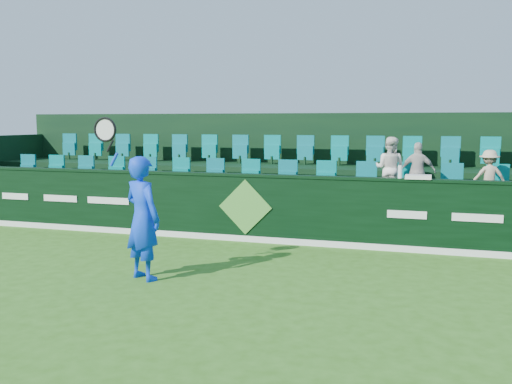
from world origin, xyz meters
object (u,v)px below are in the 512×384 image
(spectator_right, at_px, (489,177))
(drinks_bottle, at_px, (400,172))
(tennis_player, at_px, (142,217))
(spectator_middle, at_px, (418,172))
(spectator_left, at_px, (390,168))
(towel, at_px, (418,177))

(spectator_right, height_order, drinks_bottle, spectator_right)
(drinks_bottle, bearing_deg, tennis_player, -138.85)
(spectator_middle, bearing_deg, spectator_left, 3.60)
(tennis_player, xyz_separation_m, spectator_left, (3.32, 4.25, 0.49))
(tennis_player, height_order, towel, tennis_player)
(spectator_left, distance_m, spectator_middle, 0.55)
(spectator_middle, xyz_separation_m, spectator_right, (1.32, 0.00, -0.07))
(spectator_middle, height_order, drinks_bottle, spectator_middle)
(tennis_player, xyz_separation_m, drinks_bottle, (3.58, 3.13, 0.52))
(spectator_left, xyz_separation_m, drinks_bottle, (0.26, -1.12, 0.03))
(spectator_left, height_order, towel, spectator_left)
(spectator_left, relative_size, drinks_bottle, 5.35)
(tennis_player, height_order, spectator_left, tennis_player)
(tennis_player, xyz_separation_m, spectator_right, (5.20, 4.25, 0.37))
(spectator_middle, xyz_separation_m, drinks_bottle, (-0.29, -1.12, 0.08))
(towel, height_order, drinks_bottle, drinks_bottle)
(tennis_player, bearing_deg, drinks_bottle, 41.15)
(spectator_left, height_order, spectator_middle, spectator_left)
(spectator_middle, height_order, towel, spectator_middle)
(tennis_player, xyz_separation_m, spectator_middle, (3.87, 4.25, 0.44))
(spectator_left, distance_m, drinks_bottle, 1.15)
(spectator_middle, bearing_deg, towel, 95.48)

